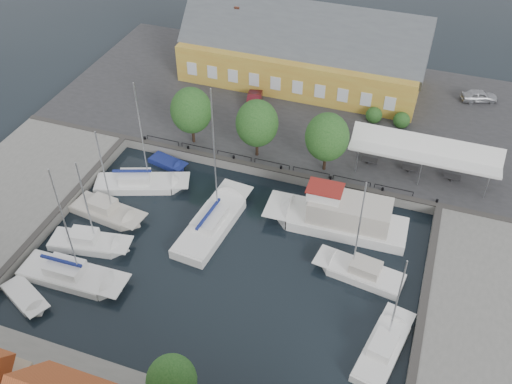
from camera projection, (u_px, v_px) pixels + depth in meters
ground at (233, 248)px, 49.51m from camera, size 140.00×140.00×0.00m
north_quay at (305, 108)px, 65.61m from camera, size 56.00×26.00×1.00m
west_quay at (6, 202)px, 53.26m from camera, size 12.00×24.00×1.00m
east_quay at (500, 333)px, 42.24m from camera, size 12.00×24.00×1.00m
quay_edge_fittings at (252, 204)px, 52.20m from camera, size 56.00×24.72×0.40m
warehouse at (298, 52)px, 67.53m from camera, size 28.56×14.00×9.55m
tent_canopy at (425, 151)px, 53.95m from camera, size 14.00×4.00×2.83m
quay_trees at (257, 123)px, 55.39m from camera, size 18.20×4.20×6.30m
car_silver at (479, 96)px, 65.30m from camera, size 4.42×2.94×1.40m
car_red at (254, 102)px, 64.26m from camera, size 2.51×4.67×1.46m
center_sailboat at (213, 224)px, 51.22m from camera, size 4.07×10.85×14.32m
trawler at (341, 219)px, 50.80m from camera, size 13.08×4.23×5.00m
east_boat_b at (361, 274)px, 46.91m from camera, size 7.74×3.48×10.35m
east_boat_c at (383, 350)px, 41.41m from camera, size 3.71×7.69×9.67m
west_boat_a at (140, 184)px, 55.56m from camera, size 9.43×5.56×12.11m
west_boat_b at (107, 213)px, 52.50m from camera, size 7.55×3.39×10.14m
west_boat_c at (89, 244)px, 49.48m from camera, size 7.45×3.46×9.91m
west_boat_d at (71, 276)px, 46.68m from camera, size 9.43×3.07×12.33m
launch_sw at (26, 298)px, 45.20m from camera, size 5.12×3.70×0.98m
launch_nw at (168, 164)px, 58.35m from camera, size 4.33×2.51×0.88m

